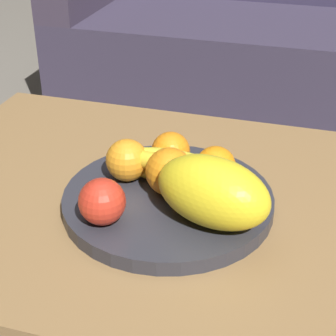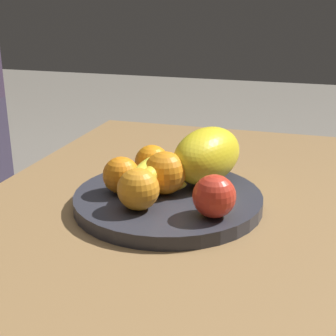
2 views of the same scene
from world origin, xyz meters
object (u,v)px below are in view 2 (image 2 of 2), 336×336
(fruit_bowl, at_px, (168,200))
(orange_front, at_px, (141,189))
(orange_back, at_px, (152,162))
(coffee_table, at_px, (161,216))
(orange_left, at_px, (165,173))
(apple_front, at_px, (214,196))
(melon_large_front, at_px, (207,155))
(orange_right, at_px, (121,175))
(banana_bunch, at_px, (149,178))

(fruit_bowl, bearing_deg, orange_front, 163.61)
(fruit_bowl, relative_size, orange_back, 5.08)
(coffee_table, height_order, orange_back, orange_back)
(orange_left, xyz_separation_m, apple_front, (-0.07, -0.11, -0.00))
(orange_front, xyz_separation_m, orange_back, (0.15, 0.03, -0.00))
(fruit_bowl, height_order, orange_left, orange_left)
(coffee_table, height_order, orange_left, orange_left)
(coffee_table, xyz_separation_m, melon_large_front, (0.04, -0.08, 0.12))
(apple_front, bearing_deg, orange_back, 47.94)
(orange_back, bearing_deg, orange_right, 160.84)
(melon_large_front, bearing_deg, orange_left, 144.67)
(orange_right, bearing_deg, orange_left, -74.94)
(melon_large_front, height_order, orange_back, melon_large_front)
(orange_front, distance_m, orange_left, 0.08)
(coffee_table, relative_size, orange_back, 15.74)
(melon_large_front, bearing_deg, fruit_bowl, 147.90)
(coffee_table, bearing_deg, melon_large_front, -63.39)
(orange_left, bearing_deg, fruit_bowl, -96.79)
(fruit_bowl, xyz_separation_m, orange_right, (-0.02, 0.08, 0.05))
(orange_left, height_order, orange_back, orange_left)
(coffee_table, relative_size, orange_left, 13.62)
(orange_front, xyz_separation_m, banana_bunch, (0.07, 0.01, -0.01))
(orange_back, bearing_deg, banana_bunch, -165.42)
(orange_front, bearing_deg, orange_back, 11.40)
(coffee_table, xyz_separation_m, orange_back, (0.02, 0.03, 0.10))
(coffee_table, distance_m, orange_front, 0.16)
(fruit_bowl, xyz_separation_m, orange_front, (-0.08, 0.02, 0.05))
(orange_front, xyz_separation_m, apple_front, (0.01, -0.13, -0.00))
(orange_back, xyz_separation_m, apple_front, (-0.14, -0.15, 0.00))
(orange_left, bearing_deg, orange_front, 167.98)
(melon_large_front, xyz_separation_m, orange_front, (-0.17, 0.08, -0.02))
(orange_left, distance_m, orange_right, 0.08)
(orange_back, bearing_deg, fruit_bowl, -141.24)
(melon_large_front, distance_m, orange_back, 0.11)
(orange_left, relative_size, banana_bunch, 0.48)
(banana_bunch, bearing_deg, apple_front, -114.89)
(fruit_bowl, height_order, orange_right, orange_right)
(orange_left, relative_size, orange_back, 1.16)
(fruit_bowl, height_order, orange_back, orange_back)
(banana_bunch, bearing_deg, orange_right, 100.85)
(fruit_bowl, distance_m, orange_back, 0.10)
(orange_back, relative_size, banana_bunch, 0.42)
(orange_front, distance_m, orange_right, 0.09)
(orange_left, bearing_deg, orange_back, 35.56)
(coffee_table, bearing_deg, orange_front, -178.06)
(orange_left, relative_size, orange_right, 1.16)
(orange_front, distance_m, apple_front, 0.13)
(orange_front, bearing_deg, fruit_bowl, -16.39)
(melon_large_front, bearing_deg, orange_right, 127.50)
(melon_large_front, xyz_separation_m, orange_right, (-0.11, 0.14, -0.02))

